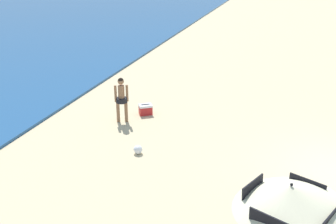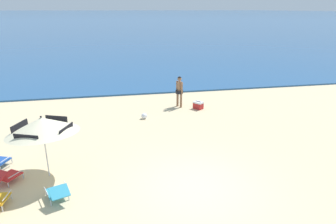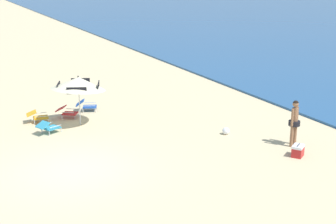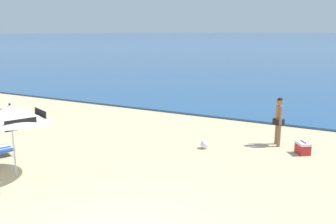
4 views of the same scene
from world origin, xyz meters
The scene contains 4 objects.
beach_umbrella_striped_main centered at (-4.47, 1.60, 1.77)m, with size 2.91×2.93×2.12m.
person_standing_near_shore centered at (1.35, 7.83, 0.99)m, with size 0.42×0.47×1.71m.
cooler_box centered at (2.27, 7.27, 0.20)m, with size 0.57×0.61×0.43m.
beach_ball centered at (-0.79, 6.31, 0.14)m, with size 0.29×0.29×0.29m, color white.
Camera 4 is at (3.59, -4.76, 3.94)m, focal length 38.67 mm.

